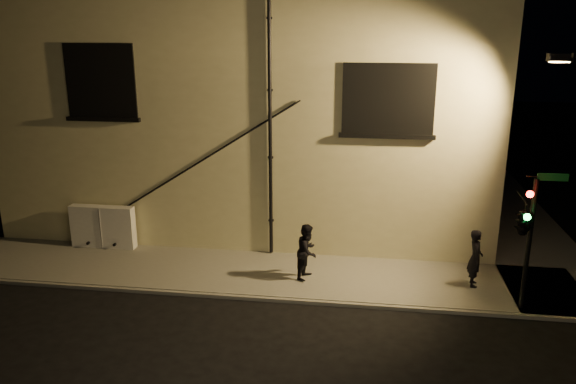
% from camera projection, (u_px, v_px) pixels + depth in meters
% --- Properties ---
extents(ground, '(90.00, 90.00, 0.00)m').
position_uv_depth(ground, '(320.00, 303.00, 14.67)').
color(ground, black).
extents(sidewalk, '(21.00, 16.00, 0.12)m').
position_uv_depth(sidewalk, '(368.00, 243.00, 18.66)').
color(sidewalk, slate).
rests_on(sidewalk, ground).
extents(building, '(16.20, 12.23, 8.80)m').
position_uv_depth(building, '(267.00, 94.00, 22.39)').
color(building, beige).
rests_on(building, ground).
extents(utility_cabinet, '(2.08, 0.35, 1.37)m').
position_uv_depth(utility_cabinet, '(103.00, 227.00, 18.00)').
color(utility_cabinet, white).
rests_on(utility_cabinet, sidewalk).
extents(pedestrian_a, '(0.41, 0.60, 1.60)m').
position_uv_depth(pedestrian_a, '(475.00, 258.00, 15.24)').
color(pedestrian_a, black).
rests_on(pedestrian_a, sidewalk).
extents(pedestrian_b, '(0.79, 0.91, 1.58)m').
position_uv_depth(pedestrian_b, '(307.00, 251.00, 15.72)').
color(pedestrian_b, black).
rests_on(pedestrian_b, sidewalk).
extents(traffic_signal, '(1.19, 2.05, 3.52)m').
position_uv_depth(traffic_signal, '(524.00, 220.00, 13.49)').
color(traffic_signal, black).
rests_on(traffic_signal, sidewalk).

